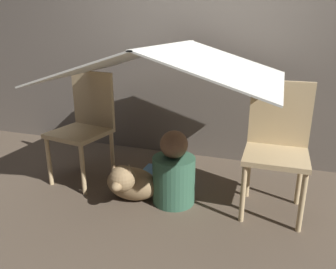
# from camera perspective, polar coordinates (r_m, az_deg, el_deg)

# --- Properties ---
(ground_plane) EXTENTS (8.80, 8.80, 0.00)m
(ground_plane) POSITION_cam_1_polar(r_m,az_deg,el_deg) (2.58, -1.27, -12.13)
(ground_plane) COLOR brown
(wall_back) EXTENTS (7.00, 0.05, 2.50)m
(wall_back) POSITION_cam_1_polar(r_m,az_deg,el_deg) (3.28, 5.56, 17.26)
(wall_back) COLOR #6B6056
(wall_back) RESTS_ON ground_plane
(chair_left) EXTENTS (0.50, 0.50, 0.94)m
(chair_left) POSITION_cam_1_polar(r_m,az_deg,el_deg) (2.92, -14.21, 2.04)
(chair_left) COLOR #D1B27F
(chair_left) RESTS_ON ground_plane
(chair_right) EXTENTS (0.44, 0.44, 0.94)m
(chair_right) POSITION_cam_1_polar(r_m,az_deg,el_deg) (2.47, 18.48, -1.36)
(chair_right) COLOR #D1B27F
(chair_right) RESTS_ON ground_plane
(sheet_canopy) EXTENTS (1.60, 1.27, 0.25)m
(sheet_canopy) POSITION_cam_1_polar(r_m,az_deg,el_deg) (2.40, 0.00, 12.53)
(sheet_canopy) COLOR silver
(person_front) EXTENTS (0.33, 0.33, 0.58)m
(person_front) POSITION_cam_1_polar(r_m,az_deg,el_deg) (2.51, 1.02, -6.79)
(person_front) COLOR #38664C
(person_front) RESTS_ON ground_plane
(dog) EXTENTS (0.42, 0.42, 0.37)m
(dog) POSITION_cam_1_polar(r_m,az_deg,el_deg) (2.57, -6.69, -8.26)
(dog) COLOR #9E7F56
(dog) RESTS_ON ground_plane
(floor_cushion) EXTENTS (0.34, 0.27, 0.10)m
(floor_cushion) POSITION_cam_1_polar(r_m,az_deg,el_deg) (2.90, -1.25, -7.37)
(floor_cushion) COLOR #4C7FB2
(floor_cushion) RESTS_ON ground_plane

